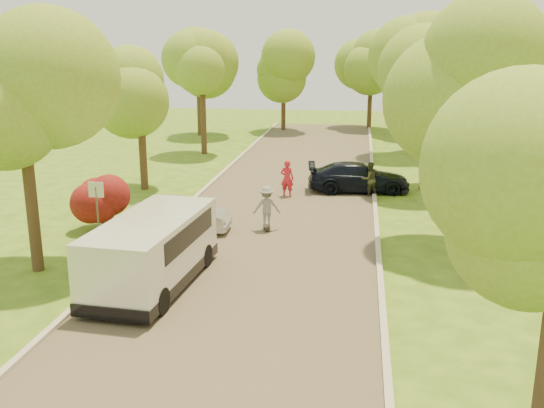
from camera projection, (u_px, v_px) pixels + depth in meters
The scene contains 23 objects.
ground at pixel (236, 295), 17.04m from camera, with size 100.00×100.00×0.00m, color #386117.
road at pixel (275, 217), 24.70m from camera, with size 8.00×60.00×0.01m, color #4C4438.
curb_left at pixel (179, 212), 25.25m from camera, with size 0.18×60.00×0.12m, color #B2AD9E.
curb_right at pixel (376, 220), 24.12m from camera, with size 0.18×60.00×0.12m, color #B2AD9E.
street_sign at pixel (97, 199), 21.28m from camera, with size 0.55×0.06×2.17m.
red_shrub at pixel (102, 201), 22.91m from camera, with size 1.70×1.70×1.95m.
tree_l_mida at pixel (28, 103), 17.56m from camera, with size 4.71×4.60×7.39m.
tree_l_midb at pixel (143, 94), 28.31m from camera, with size 4.30×4.20×6.62m.
tree_l_far at pixel (205, 67), 37.59m from camera, with size 4.92×4.80×7.79m.
tree_r_mida at pixel (479, 86), 19.43m from camera, with size 5.13×5.00×7.95m.
tree_r_midb at pixel (433, 87), 28.27m from camera, with size 4.51×4.40×7.01m.
tree_r_far at pixel (427, 61), 37.51m from camera, with size 5.33×5.20×8.34m.
tree_bg_a at pixel (201, 65), 45.62m from camera, with size 5.12×5.00×7.72m.
tree_bg_b at pixel (429, 62), 45.10m from camera, with size 5.12×5.00×7.95m.
tree_bg_c at pixel (286, 68), 48.68m from camera, with size 4.92×4.80×7.33m.
tree_bg_d at pixel (374, 64), 49.54m from camera, with size 5.12×5.00×7.72m.
minivan at pixel (153, 250), 17.46m from camera, with size 2.56×5.63×2.04m.
silver_sedan at pixel (180, 215), 22.70m from camera, with size 1.32×3.78×1.25m, color #AEAFB3.
dark_sedan at pixel (359, 177), 28.83m from camera, with size 1.96×4.81×1.40m, color black.
longboard at pixel (267, 228), 22.99m from camera, with size 0.41×0.85×0.10m.
skateboarder at pixel (267, 207), 22.78m from camera, with size 1.03×0.59×1.60m, color slate.
person_striped at pixel (287, 178), 27.87m from camera, with size 0.62×0.41×1.70m, color red.
person_olive at pixel (369, 179), 28.00m from camera, with size 0.77×0.60×1.59m, color #313721.
Camera 1 is at (3.29, -15.52, 6.82)m, focal length 40.00 mm.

